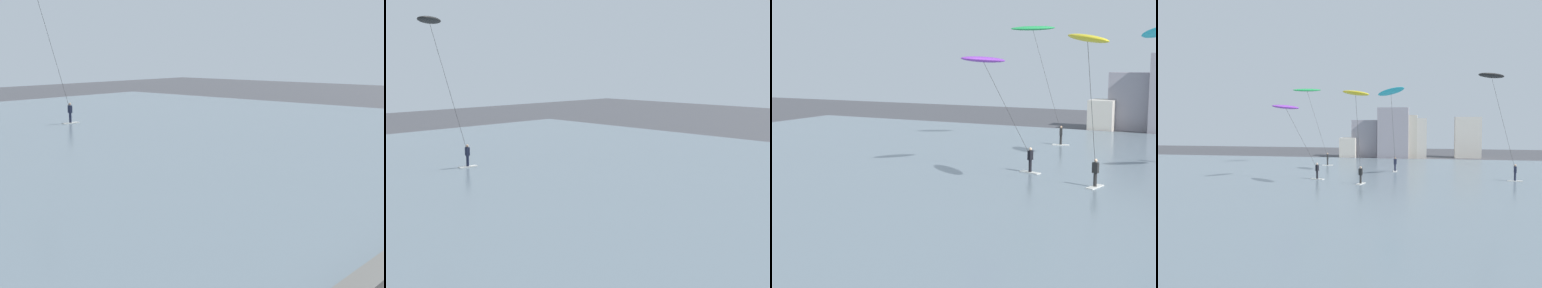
# 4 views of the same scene
# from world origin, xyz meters

# --- Properties ---
(water_bay) EXTENTS (84.00, 52.00, 0.10)m
(water_bay) POSITION_xyz_m (0.00, 30.00, 0.05)
(water_bay) COLOR slate
(water_bay) RESTS_ON ground
(kitesurfer_purple) EXTENTS (4.90, 3.21, 7.49)m
(kitesurfer_purple) POSITION_xyz_m (-7.24, 31.33, 6.69)
(kitesurfer_purple) COLOR silver
(kitesurfer_purple) RESTS_ON water_bay
(kitesurfer_green) EXTENTS (5.50, 3.14, 10.20)m
(kitesurfer_green) POSITION_xyz_m (-9.17, 44.99, 9.36)
(kitesurfer_green) COLOR silver
(kitesurfer_green) RESTS_ON water_bay
(kitesurfer_yellow) EXTENTS (3.32, 4.27, 8.74)m
(kitesurfer_yellow) POSITION_xyz_m (-0.05, 28.27, 7.73)
(kitesurfer_yellow) COLOR silver
(kitesurfer_yellow) RESTS_ON water_bay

